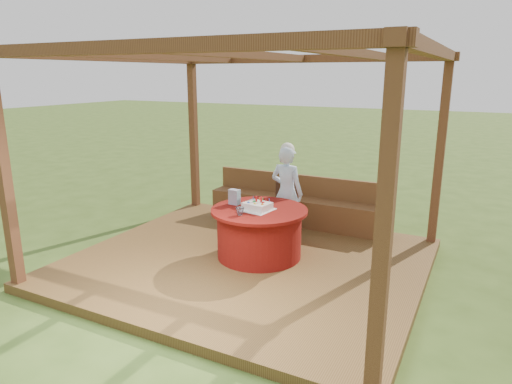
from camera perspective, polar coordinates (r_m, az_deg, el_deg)
ground at (r=6.30m, az=-1.05°, el=-9.35°), size 60.00×60.00×0.00m
deck at (r=6.27m, az=-1.05°, el=-8.85°), size 4.50×4.00×0.12m
pergola at (r=5.76m, az=-1.17°, el=13.11°), size 4.50×4.00×2.72m
bench at (r=7.63m, az=5.04°, el=-2.00°), size 3.00×0.42×0.80m
table at (r=6.22m, az=0.41°, el=-5.07°), size 1.30×1.30×0.68m
chair at (r=7.10m, az=3.30°, el=-1.51°), size 0.49×0.49×0.86m
elderly_woman at (r=6.82m, az=3.85°, el=0.09°), size 0.55×0.39×1.46m
birthday_cake at (r=6.05m, az=0.17°, el=-1.78°), size 0.43×0.43×0.18m
gift_bag at (r=6.30m, az=-2.71°, el=-0.62°), size 0.15×0.11×0.21m
drinking_glass at (r=5.84m, az=-2.01°, el=-2.42°), size 0.12×0.12×0.10m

